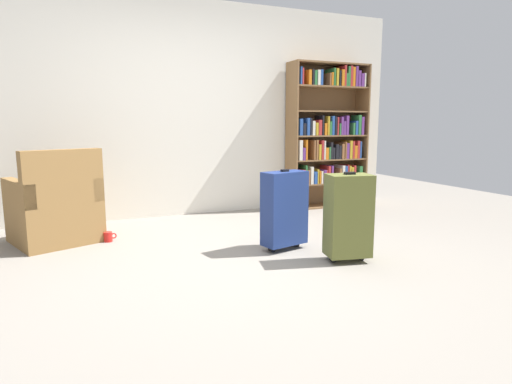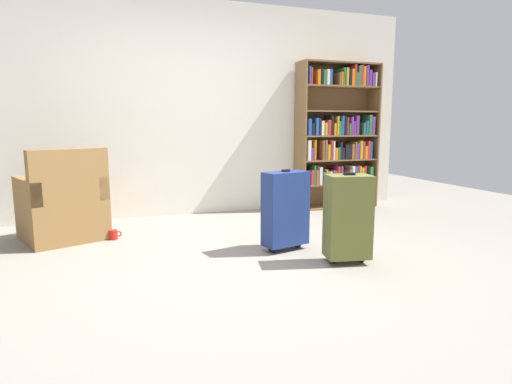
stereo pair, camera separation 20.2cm
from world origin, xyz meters
name	(u,v)px [view 1 (the left image)]	position (x,y,z in m)	size (l,w,h in m)	color
ground_plane	(251,264)	(0.00, 0.00, 0.00)	(10.05, 10.05, 0.00)	gray
back_wall	(185,109)	(0.00, 2.15, 1.30)	(5.74, 0.10, 2.60)	silver
bookshelf	(327,135)	(1.89, 1.92, 0.98)	(1.11, 0.34, 1.91)	brown
armchair	(56,210)	(-1.47, 1.32, 0.32)	(0.91, 0.91, 0.90)	olive
mug	(108,237)	(-1.02, 1.15, 0.05)	(0.12, 0.08, 0.10)	red
suitcase_navy_blue	(284,208)	(0.43, 0.27, 0.38)	(0.44, 0.28, 0.73)	navy
suitcase_olive	(348,216)	(0.77, -0.24, 0.39)	(0.39, 0.30, 0.74)	brown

